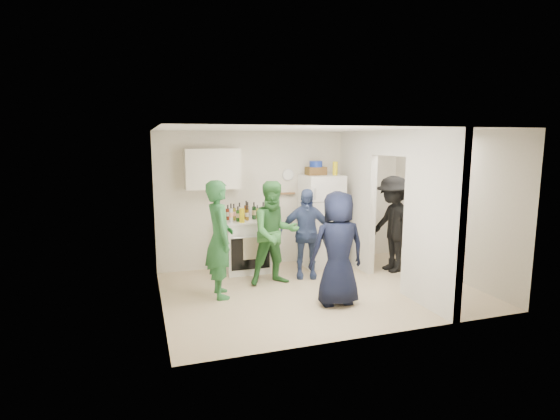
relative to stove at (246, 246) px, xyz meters
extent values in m
plane|color=#CEB891|center=(0.85, -1.37, -0.47)|extent=(4.80, 4.80, 0.00)
plane|color=silver|center=(0.85, 0.33, 0.78)|extent=(4.80, 0.00, 4.80)
plane|color=silver|center=(0.85, -3.07, 0.78)|extent=(4.80, 0.00, 4.80)
plane|color=silver|center=(-1.55, -1.37, 0.78)|extent=(0.00, 3.40, 3.40)
plane|color=silver|center=(3.25, -1.37, 0.78)|extent=(0.00, 3.40, 3.40)
plane|color=white|center=(0.85, -1.37, 2.03)|extent=(4.80, 4.80, 0.00)
cube|color=silver|center=(2.05, -0.27, 0.78)|extent=(0.12, 1.20, 2.50)
cube|color=silver|center=(2.05, -2.47, 0.78)|extent=(0.12, 1.20, 2.50)
cube|color=silver|center=(2.05, -1.37, 1.83)|extent=(0.12, 1.00, 0.40)
cube|color=white|center=(0.00, 0.00, 0.00)|extent=(0.79, 0.65, 0.94)
cube|color=silver|center=(-0.55, 0.15, 1.38)|extent=(0.95, 0.34, 0.70)
cube|color=white|center=(1.44, -0.03, 0.38)|extent=(0.70, 0.68, 1.70)
cube|color=brown|center=(1.34, 0.02, 1.31)|extent=(0.35, 0.25, 0.15)
cylinder|color=navy|center=(1.34, 0.02, 1.44)|extent=(0.24, 0.24, 0.11)
cylinder|color=yellow|center=(1.66, -0.13, 1.36)|extent=(0.09, 0.09, 0.25)
cylinder|color=white|center=(0.90, 0.31, 1.23)|extent=(0.22, 0.02, 0.22)
cube|color=olive|center=(0.85, 0.28, 0.88)|extent=(0.35, 0.08, 0.03)
cube|color=black|center=(3.23, -1.17, 1.18)|extent=(0.03, 0.70, 0.80)
cube|color=white|center=(3.21, -1.17, 1.18)|extent=(0.04, 0.76, 0.86)
cube|color=white|center=(3.19, -1.17, 1.53)|extent=(0.04, 0.82, 0.18)
cylinder|color=yellow|center=(-0.12, -0.22, 0.59)|extent=(0.09, 0.09, 0.25)
cylinder|color=#AF120B|center=(0.22, -0.20, 0.53)|extent=(0.09, 0.09, 0.12)
imported|color=#2C6E3A|center=(-0.68, -1.13, 0.42)|extent=(0.43, 0.65, 1.77)
imported|color=#357232|center=(0.28, -0.83, 0.38)|extent=(0.84, 0.67, 1.70)
imported|color=#394A7C|center=(0.89, -0.66, 0.30)|extent=(0.97, 0.64, 1.54)
imported|color=black|center=(0.86, -1.98, 0.36)|extent=(0.83, 0.56, 1.65)
imported|color=black|center=(2.50, -0.80, 0.39)|extent=(0.68, 1.14, 1.72)
cylinder|color=maroon|center=(-0.30, 0.11, 0.60)|extent=(0.08, 0.08, 0.27)
cylinder|color=#245D1F|center=(-0.16, -0.09, 0.60)|extent=(0.06, 0.06, 0.27)
cylinder|color=silver|center=(-0.07, 0.17, 0.62)|extent=(0.07, 0.07, 0.29)
cylinder|color=brown|center=(0.01, -0.04, 0.60)|extent=(0.07, 0.07, 0.26)
cylinder|color=#9CA7AD|center=(0.09, 0.20, 0.61)|extent=(0.07, 0.07, 0.29)
cylinder|color=black|center=(0.16, 0.03, 0.62)|extent=(0.07, 0.07, 0.31)
cylinder|color=#98A235|center=(0.25, 0.13, 0.59)|extent=(0.06, 0.06, 0.24)
cylinder|color=#B2B3BF|center=(-0.29, -0.13, 0.63)|extent=(0.07, 0.07, 0.33)
cylinder|color=#582C0F|center=(0.04, 0.12, 0.63)|extent=(0.08, 0.08, 0.33)
cylinder|color=#1C5224|center=(0.29, -0.11, 0.63)|extent=(0.07, 0.07, 0.33)
cylinder|color=olive|center=(-0.20, 0.04, 0.62)|extent=(0.07, 0.07, 0.30)
camera|label=1|loc=(-1.79, -7.45, 1.88)|focal=28.00mm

